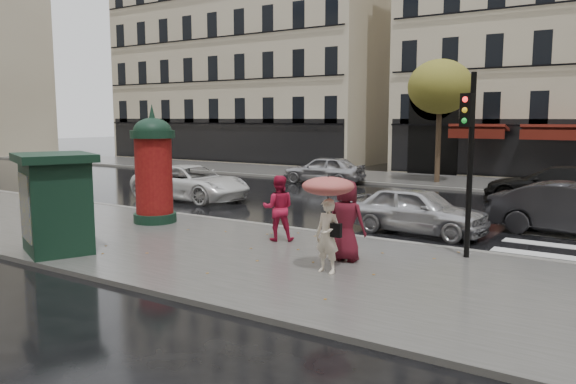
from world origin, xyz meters
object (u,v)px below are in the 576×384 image
Objects in this scene: traffic_light at (469,147)px; car_black at (556,186)px; newsstand at (56,202)px; man_burgundy at (346,221)px; car_far_silver at (324,169)px; car_silver at (417,210)px; car_darkgrey at (576,210)px; morris_column at (154,166)px; woman_umbrella at (328,208)px; woman_red at (278,208)px; car_white at (191,183)px.

car_black is at bearing 87.50° from traffic_light.
traffic_light is 1.71× the size of newsstand.
man_burgundy reaches higher than car_far_silver.
car_silver is 8.96m from car_black.
traffic_light is at bearing 163.60° from car_darkgrey.
woman_umbrella is at bearing -16.14° from morris_column.
man_burgundy is 0.74× the size of newsstand.
morris_column reaches higher than car_black.
woman_red is at bearing -1.13° from morris_column.
traffic_light is at bearing -4.18° from car_black.
woman_umbrella is 5.85m from car_silver.
newsstand is 10.38m from car_silver.
man_burgundy is 0.40× the size of car_darkgrey.
man_burgundy is at bearing -13.86° from car_black.
woman_umbrella is at bearing -123.91° from car_white.
woman_umbrella is 0.50× the size of car_far_silver.
morris_column is at bearing 103.14° from newsstand.
traffic_light is (2.19, 3.04, 1.27)m from woman_umbrella.
woman_red is 5.38m from traffic_light.
newsstand is (1.01, -4.34, -0.55)m from morris_column.
woman_umbrella is 7.12m from newsstand.
morris_column is 1.47× the size of newsstand.
car_far_silver reaches higher than car_white.
car_far_silver is at bearing 97.29° from newsstand.
woman_red is at bearing 134.92° from car_darkgrey.
woman_red is 9.57m from car_white.
traffic_light is 0.93× the size of car_darkgrey.
newsstand is (-9.00, -5.12, -1.44)m from traffic_light.
car_far_silver is (-11.30, 12.88, -2.10)m from traffic_light.
newsstand is 0.47× the size of car_black.
morris_column is at bearing -8.44° from man_burgundy.
morris_column is (-7.67, 1.07, 0.88)m from man_burgundy.
traffic_light is at bearing 4.45° from morris_column.
car_silver is at bearing 24.47° from morris_column.
traffic_light reaches higher than morris_column.
woman_umbrella is 1.21× the size of woman_red.
morris_column is 8.60m from car_silver.
car_white is 0.98× the size of car_black.
morris_column is 10.08m from traffic_light.
car_black reaches higher than car_darkgrey.
car_white is at bearing 97.34° from car_darkgrey.
morris_column is 13.28m from car_darkgrey.
car_black is (2.68, 14.31, -0.78)m from woman_umbrella.
morris_column reaches higher than woman_red.
newsstand is at bearing 1.08° from car_far_silver.
car_black reaches higher than car_silver.
woman_umbrella is 0.57× the size of morris_column.
newsstand reaches higher than car_white.
car_far_silver is (-8.96, 14.74, -0.34)m from man_burgundy.
newsstand is 10.23m from car_white.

